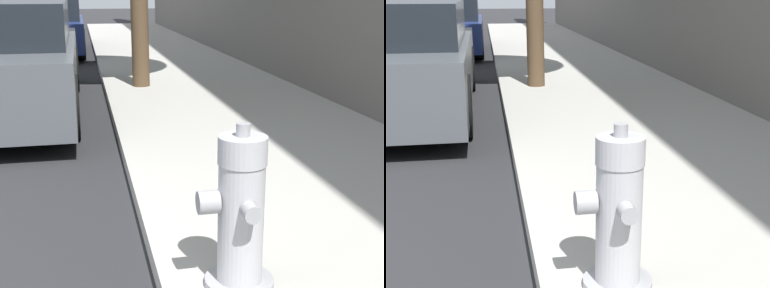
{
  "view_description": "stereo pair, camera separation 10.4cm",
  "coord_description": "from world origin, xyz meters",
  "views": [
    {
      "loc": [
        1.83,
        -1.83,
        1.45
      ],
      "look_at": [
        2.52,
        1.5,
        0.46
      ],
      "focal_mm": 50.0,
      "sensor_mm": 36.0,
      "label": 1
    },
    {
      "loc": [
        1.94,
        -1.85,
        1.45
      ],
      "look_at": [
        2.52,
        1.5,
        0.46
      ],
      "focal_mm": 50.0,
      "sensor_mm": 36.0,
      "label": 2
    }
  ],
  "objects": [
    {
      "name": "parked_car_near",
      "position": [
        0.87,
        4.79,
        0.65
      ],
      "size": [
        1.83,
        4.31,
        1.32
      ],
      "color": "#4C5156",
      "rests_on": "ground_plane"
    },
    {
      "name": "parked_car_mid",
      "position": [
        1.07,
        10.99,
        0.61
      ],
      "size": [
        1.73,
        4.03,
        1.24
      ],
      "color": "navy",
      "rests_on": "ground_plane"
    },
    {
      "name": "fire_hydrant",
      "position": [
        2.49,
        0.3,
        0.47
      ],
      "size": [
        0.36,
        0.37,
        0.78
      ],
      "color": "#97979C",
      "rests_on": "sidewalk_slab"
    }
  ]
}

